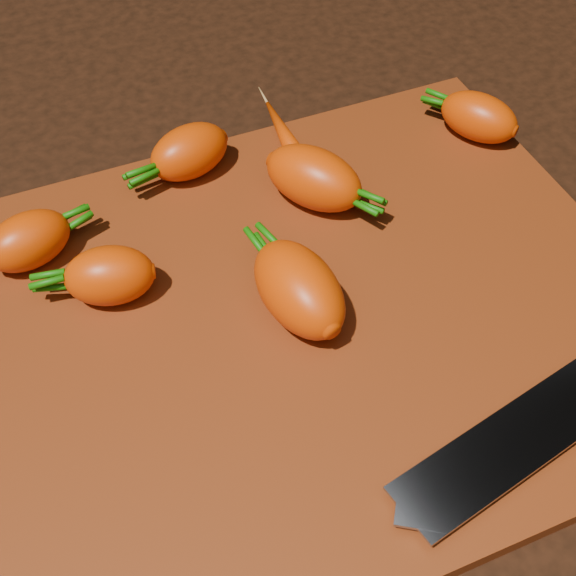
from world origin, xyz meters
name	(u,v)px	position (x,y,z in m)	size (l,w,h in m)	color
ground	(293,330)	(0.00, 0.00, -0.01)	(2.00, 2.00, 0.01)	black
cutting_board	(294,320)	(0.00, 0.00, 0.01)	(0.50, 0.40, 0.01)	maroon
carrot_0	(28,241)	(-0.16, 0.12, 0.03)	(0.06, 0.04, 0.04)	#ED4103
carrot_1	(110,276)	(-0.11, 0.07, 0.03)	(0.06, 0.04, 0.04)	#ED4103
carrot_2	(314,178)	(0.06, 0.10, 0.04)	(0.08, 0.05, 0.05)	#ED4103
carrot_3	(299,289)	(0.00, 0.00, 0.04)	(0.09, 0.05, 0.05)	#ED4103
carrot_4	(189,152)	(-0.02, 0.17, 0.03)	(0.07, 0.04, 0.04)	#ED4103
carrot_5	(181,159)	(-0.03, 0.17, 0.03)	(0.05, 0.03, 0.03)	#ED4103
carrot_6	(479,117)	(0.22, 0.12, 0.03)	(0.07, 0.04, 0.04)	#ED4103
carrot_7	(286,137)	(0.07, 0.17, 0.02)	(0.10, 0.02, 0.02)	#ED4103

